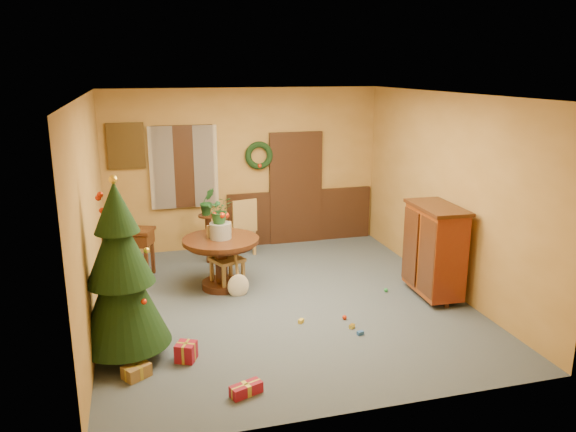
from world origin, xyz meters
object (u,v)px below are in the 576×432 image
object	(u,v)px
chair_near	(224,254)
christmas_tree	(121,275)
dining_table	(221,253)
writing_desk	(125,241)
sideboard	(435,248)

from	to	relation	value
chair_near	christmas_tree	xyz separation A→B (m)	(-1.44, -1.86, 0.49)
chair_near	christmas_tree	distance (m)	2.40
dining_table	christmas_tree	xyz separation A→B (m)	(-1.38, -1.81, 0.46)
chair_near	writing_desk	xyz separation A→B (m)	(-1.44, 0.85, 0.07)
chair_near	dining_table	bearing A→B (deg)	-133.95
dining_table	sideboard	distance (m)	3.13
dining_table	writing_desk	size ratio (longest dim) A/B	1.17
dining_table	chair_near	xyz separation A→B (m)	(0.05, 0.05, -0.03)
christmas_tree	chair_near	bearing A→B (deg)	52.35
dining_table	christmas_tree	size ratio (longest dim) A/B	0.53
writing_desk	sideboard	world-z (taller)	sideboard
chair_near	writing_desk	bearing A→B (deg)	149.38
christmas_tree	writing_desk	xyz separation A→B (m)	(-0.00, 2.71, -0.42)
dining_table	chair_near	size ratio (longest dim) A/B	1.18
writing_desk	sideboard	distance (m)	4.75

